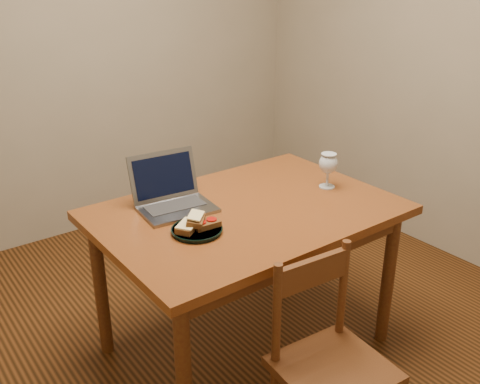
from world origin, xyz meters
TOP-DOWN VIEW (x-y plane):
  - floor at (0.00, 0.00)m, footprint 3.20×3.20m
  - back_wall at (0.00, 1.61)m, footprint 3.20×0.02m
  - right_wall at (1.61, 0.00)m, footprint 0.02×3.20m
  - table at (-0.01, -0.11)m, footprint 1.30×0.90m
  - chair at (-0.14, -0.77)m, footprint 0.41×0.39m
  - plate at (-0.31, -0.17)m, footprint 0.21×0.21m
  - sandwich_cheese at (-0.35, -0.16)m, footprint 0.13×0.11m
  - sandwich_tomato at (-0.27, -0.18)m, footprint 0.11×0.07m
  - sandwich_top at (-0.31, -0.16)m, footprint 0.12×0.12m
  - milk_glass at (0.45, -0.14)m, footprint 0.09×0.09m
  - laptop at (-0.26, 0.12)m, footprint 0.34×0.32m

SIDE VIEW (x-z plane):
  - floor at x=0.00m, z-range -0.02..0.00m
  - chair at x=-0.14m, z-range 0.24..0.64m
  - table at x=-0.01m, z-range 0.28..1.02m
  - plate at x=-0.31m, z-range 0.74..0.76m
  - sandwich_tomato at x=-0.27m, z-range 0.76..0.79m
  - sandwich_cheese at x=-0.35m, z-range 0.76..0.79m
  - sandwich_top at x=-0.31m, z-range 0.78..0.81m
  - laptop at x=-0.26m, z-range 0.69..0.91m
  - milk_glass at x=0.45m, z-range 0.74..0.91m
  - back_wall at x=0.00m, z-range 0.00..2.60m
  - right_wall at x=1.61m, z-range 0.00..2.60m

